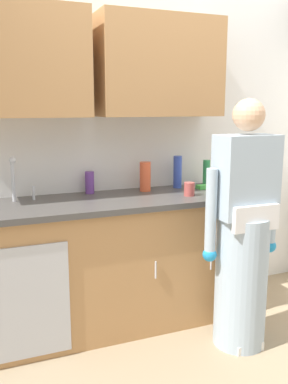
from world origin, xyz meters
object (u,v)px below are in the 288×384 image
object	(u,v)px
cup_by_sink	(189,189)
sponge	(204,187)
bottle_soap	(145,177)
bottle_dish_liquid	(178,172)
bottle_water_tall	(90,182)
bottle_cleaner_spray	(206,173)
sink	(23,208)
person_at_sink	(243,245)
knife_on_counter	(229,194)

from	to	relation	value
cup_by_sink	sponge	world-z (taller)	cup_by_sink
bottle_soap	bottle_dish_liquid	size ratio (longest dim) A/B	0.88
bottle_dish_liquid	cup_by_sink	world-z (taller)	bottle_dish_liquid
bottle_water_tall	cup_by_sink	world-z (taller)	bottle_water_tall
bottle_cleaner_spray	bottle_dish_liquid	size ratio (longest dim) A/B	0.84
bottle_cleaner_spray	bottle_dish_liquid	distance (m)	0.25
cup_by_sink	sink	bearing A→B (deg)	173.68
bottle_cleaner_spray	sponge	xyz separation A→B (m)	(-0.07, -0.09, -0.09)
bottle_soap	cup_by_sink	size ratio (longest dim) A/B	2.29
person_at_sink	bottle_water_tall	distance (m)	1.18
bottle_dish_liquid	cup_by_sink	size ratio (longest dim) A/B	2.61
bottle_water_tall	person_at_sink	bearing A→B (deg)	-45.33
cup_by_sink	sponge	size ratio (longest dim) A/B	0.88
bottle_cleaner_spray	cup_by_sink	world-z (taller)	bottle_cleaner_spray
sink	bottle_dish_liquid	xyz separation A→B (m)	(1.21, 0.18, 0.14)
bottle_cleaner_spray	bottle_water_tall	xyz separation A→B (m)	(-0.94, 0.07, -0.02)
person_at_sink	bottle_dish_liquid	distance (m)	0.86
bottle_water_tall	sponge	xyz separation A→B (m)	(0.88, -0.15, -0.07)
bottle_cleaner_spray	bottle_water_tall	bearing A→B (deg)	175.98
person_at_sink	bottle_soap	distance (m)	0.91
bottle_dish_liquid	knife_on_counter	xyz separation A→B (m)	(0.24, -0.37, -0.12)
sink	sponge	distance (m)	1.38
cup_by_sink	bottle_cleaner_spray	bearing A→B (deg)	43.11
bottle_soap	cup_by_sink	distance (m)	0.37
bottle_soap	cup_by_sink	world-z (taller)	bottle_soap
bottle_cleaner_spray	cup_by_sink	distance (m)	0.42
cup_by_sink	knife_on_counter	size ratio (longest dim) A/B	0.40
person_at_sink	sponge	world-z (taller)	person_at_sink
sink	sponge	bearing A→B (deg)	2.83
bottle_dish_liquid	sponge	bearing A→B (deg)	-33.22
bottle_water_tall	sponge	distance (m)	0.89
bottle_soap	bottle_dish_liquid	distance (m)	0.29
cup_by_sink	knife_on_counter	xyz separation A→B (m)	(0.29, -0.06, -0.05)
sponge	bottle_water_tall	bearing A→B (deg)	170.03
sink	knife_on_counter	size ratio (longest dim) A/B	2.08
sink	bottle_dish_liquid	size ratio (longest dim) A/B	1.98
bottle_dish_liquid	knife_on_counter	world-z (taller)	bottle_dish_liquid
bottle_dish_liquid	person_at_sink	bearing A→B (deg)	-82.83
sink	bottle_water_tall	distance (m)	0.56
bottle_cleaner_spray	cup_by_sink	bearing A→B (deg)	-136.89
person_at_sink	cup_by_sink	world-z (taller)	person_at_sink
sink	sponge	size ratio (longest dim) A/B	4.55
sponge	bottle_soap	bearing A→B (deg)	169.43
sink	bottle_cleaner_spray	distance (m)	1.46
sink	person_at_sink	size ratio (longest dim) A/B	0.31
sink	person_at_sink	world-z (taller)	person_at_sink
person_at_sink	bottle_water_tall	size ratio (longest dim) A/B	9.93
sink	bottle_dish_liquid	world-z (taller)	sink
bottle_dish_liquid	sponge	distance (m)	0.24
bottle_water_tall	bottle_dish_liquid	bearing A→B (deg)	-3.21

